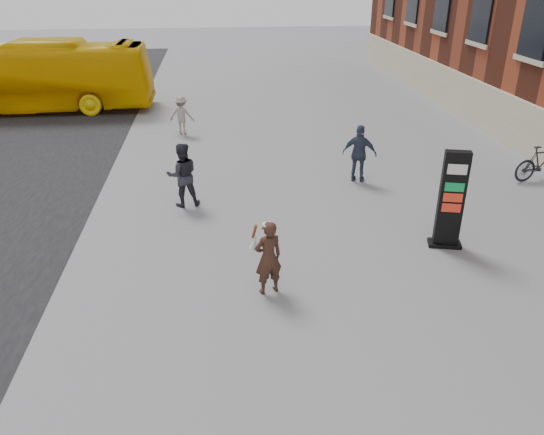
{
  "coord_description": "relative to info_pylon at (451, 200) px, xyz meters",
  "views": [
    {
      "loc": [
        -1.45,
        -9.87,
        6.2
      ],
      "look_at": [
        -0.35,
        0.39,
        1.23
      ],
      "focal_mm": 35.0,
      "sensor_mm": 36.0,
      "label": 1
    }
  ],
  "objects": [
    {
      "name": "ground",
      "position": [
        -3.92,
        -0.92,
        -1.2
      ],
      "size": [
        100.0,
        100.0,
        0.0
      ],
      "primitive_type": "plane",
      "color": "#9E9EA3"
    },
    {
      "name": "pedestrian_b",
      "position": [
        -6.73,
        10.13,
        -0.44
      ],
      "size": [
        1.08,
        0.76,
        1.53
      ],
      "primitive_type": "imported",
      "rotation": [
        0.0,
        0.0,
        2.93
      ],
      "color": "gray",
      "rests_on": "ground"
    },
    {
      "name": "pedestrian_a",
      "position": [
        -6.37,
        3.1,
        -0.29
      ],
      "size": [
        0.98,
        0.82,
        1.82
      ],
      "primitive_type": "imported",
      "rotation": [
        0.0,
        0.0,
        3.31
      ],
      "color": "#282731",
      "rests_on": "ground"
    },
    {
      "name": "info_pylon",
      "position": [
        0.0,
        0.0,
        0.0
      ],
      "size": [
        0.84,
        0.57,
        2.4
      ],
      "rotation": [
        0.0,
        0.0,
        -0.26
      ],
      "color": "black",
      "rests_on": "ground"
    },
    {
      "name": "pedestrian_c",
      "position": [
        -1.03,
        4.37,
        -0.3
      ],
      "size": [
        1.14,
        0.81,
        1.8
      ],
      "primitive_type": "imported",
      "rotation": [
        0.0,
        0.0,
        2.75
      ],
      "color": "#323E53",
      "rests_on": "ground"
    },
    {
      "name": "woman",
      "position": [
        -4.46,
        -1.52,
        -0.37
      ],
      "size": [
        0.74,
        0.7,
        1.63
      ],
      "rotation": [
        0.0,
        0.0,
        3.46
      ],
      "color": "#402517",
      "rests_on": "ground"
    },
    {
      "name": "bike_7",
      "position": [
        4.68,
        3.83,
        -0.63
      ],
      "size": [
        1.96,
        0.85,
        1.14
      ],
      "primitive_type": "imported",
      "rotation": [
        0.0,
        0.0,
        1.74
      ],
      "color": "black",
      "rests_on": "ground"
    },
    {
      "name": "bus",
      "position": [
        -13.88,
        14.6,
        0.36
      ],
      "size": [
        11.22,
        2.65,
        3.12
      ],
      "primitive_type": "imported",
      "rotation": [
        0.0,
        0.0,
        1.57
      ],
      "color": "#EDBB07",
      "rests_on": "road"
    }
  ]
}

